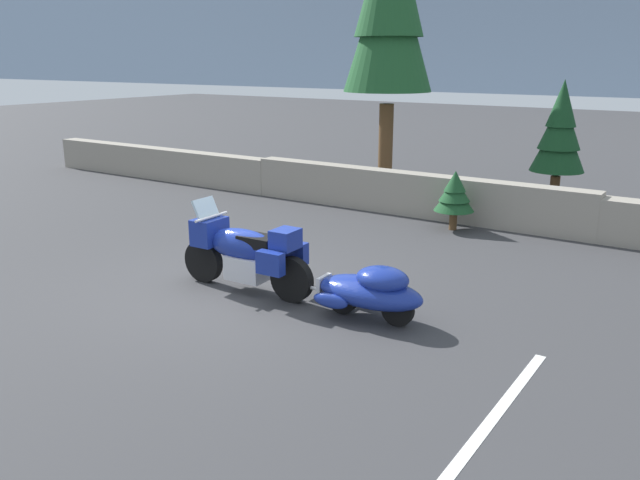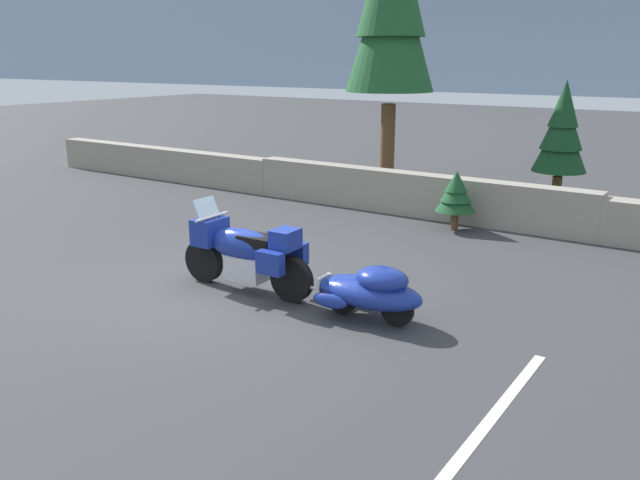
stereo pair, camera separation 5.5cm
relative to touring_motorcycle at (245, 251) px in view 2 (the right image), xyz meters
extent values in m
plane|color=#38383A|center=(-0.19, -0.08, -0.62)|extent=(80.00, 80.00, 0.00)
cube|color=gray|center=(-8.19, 5.81, -0.18)|extent=(8.00, 0.47, 0.88)
cube|color=gray|center=(-0.19, 5.81, -0.15)|extent=(8.00, 0.45, 0.94)
cylinder|color=black|center=(-0.82, -0.03, -0.29)|extent=(0.66, 0.16, 0.66)
cylinder|color=black|center=(0.83, 0.03, -0.29)|extent=(0.66, 0.16, 0.66)
cube|color=silver|center=(0.06, 0.00, -0.24)|extent=(0.62, 0.46, 0.36)
ellipsoid|color=navy|center=(-0.04, 0.00, 0.09)|extent=(1.21, 0.48, 0.48)
cube|color=navy|center=(-0.67, -0.02, 0.21)|extent=(0.38, 0.53, 0.40)
cube|color=#9EB7C6|center=(-0.72, -0.03, 0.54)|extent=(0.20, 0.45, 0.34)
cube|color=black|center=(0.26, 0.01, 0.19)|extent=(0.57, 0.38, 0.16)
cube|color=navy|center=(0.73, 0.03, 0.29)|extent=(0.33, 0.41, 0.28)
cube|color=navy|center=(0.69, -0.28, 0.01)|extent=(0.41, 0.17, 0.32)
cube|color=navy|center=(0.67, 0.32, 0.01)|extent=(0.41, 0.17, 0.32)
cylinder|color=silver|center=(-0.62, -0.02, 0.44)|extent=(0.06, 0.70, 0.04)
cylinder|color=silver|center=(-0.77, -0.03, -0.04)|extent=(0.26, 0.08, 0.54)
cylinder|color=black|center=(1.66, 0.06, -0.40)|extent=(0.44, 0.12, 0.44)
cylinder|color=black|center=(2.49, 0.09, -0.40)|extent=(0.44, 0.12, 0.44)
ellipsoid|color=navy|center=(2.07, 0.07, -0.24)|extent=(1.52, 0.73, 0.40)
ellipsoid|color=navy|center=(2.25, 0.08, -0.02)|extent=(0.74, 0.59, 0.32)
cube|color=silver|center=(1.36, 0.05, -0.26)|extent=(0.07, 0.32, 0.24)
ellipsoid|color=navy|center=(1.67, -0.26, -0.34)|extent=(0.52, 0.16, 0.20)
ellipsoid|color=navy|center=(1.65, 0.38, -0.34)|extent=(0.52, 0.16, 0.20)
cylinder|color=silver|center=(0.98, 0.03, -0.35)|extent=(0.70, 0.07, 0.05)
cylinder|color=brown|center=(-1.77, 7.63, 0.51)|extent=(0.36, 0.36, 2.26)
cone|color=#1E5128|center=(-1.77, 7.63, 3.72)|extent=(2.17, 2.17, 3.57)
cylinder|color=brown|center=(2.45, 7.69, -0.20)|extent=(0.21, 0.21, 0.85)
cone|color=#143D1E|center=(2.45, 7.69, 1.00)|extent=(1.16, 1.16, 1.34)
cone|color=#143D1E|center=(2.45, 7.69, 1.41)|extent=(0.90, 0.90, 1.17)
cone|color=#143D1E|center=(2.45, 7.69, 1.81)|extent=(0.64, 0.64, 1.00)
cylinder|color=brown|center=(1.16, 5.11, -0.45)|extent=(0.16, 0.16, 0.35)
cone|color=#194723|center=(1.16, 5.11, 0.05)|extent=(0.81, 0.81, 0.55)
cone|color=#194723|center=(1.16, 5.11, 0.21)|extent=(0.63, 0.63, 0.48)
cone|color=#194723|center=(1.16, 5.11, 0.38)|extent=(0.44, 0.44, 0.41)
cube|color=silver|center=(4.30, -1.58, -0.62)|extent=(0.12, 3.60, 0.01)
camera|label=1|loc=(6.01, -6.98, 2.74)|focal=36.44mm
camera|label=2|loc=(6.06, -6.95, 2.74)|focal=36.44mm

